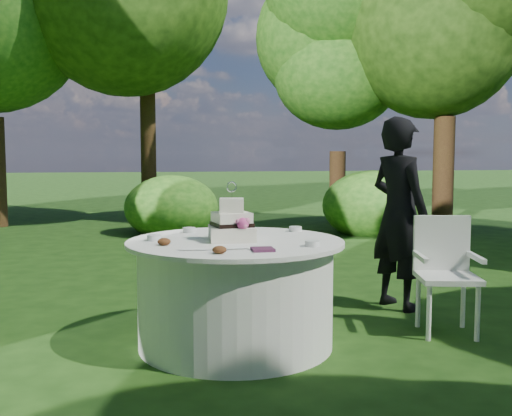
% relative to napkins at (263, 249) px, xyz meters
% --- Properties ---
extents(ground, '(80.00, 80.00, 0.00)m').
position_rel_napkins_xyz_m(ground, '(-0.11, 0.49, -0.78)').
color(ground, '#16340E').
rests_on(ground, ground).
extents(napkins, '(0.14, 0.14, 0.02)m').
position_rel_napkins_xyz_m(napkins, '(0.00, 0.00, 0.00)').
color(napkins, '#4B203D').
rests_on(napkins, table).
extents(feather_plume, '(0.48, 0.07, 0.01)m').
position_rel_napkins_xyz_m(feather_plume, '(-0.30, 0.10, -0.00)').
color(feather_plume, white).
rests_on(feather_plume, table).
extents(guest, '(0.61, 0.73, 1.71)m').
position_rel_napkins_xyz_m(guest, '(1.49, 1.29, 0.08)').
color(guest, black).
rests_on(guest, ground).
extents(table, '(1.56, 1.56, 0.77)m').
position_rel_napkins_xyz_m(table, '(-0.11, 0.49, -0.39)').
color(table, silver).
rests_on(table, ground).
extents(cake, '(0.33, 0.34, 0.43)m').
position_rel_napkins_xyz_m(cake, '(-0.13, 0.48, 0.10)').
color(cake, beige).
rests_on(cake, table).
extents(chair, '(0.53, 0.53, 0.90)m').
position_rel_napkins_xyz_m(chair, '(1.55, 0.55, -0.26)').
color(chair, silver).
rests_on(chair, ground).
extents(votives, '(1.21, 0.95, 0.04)m').
position_rel_napkins_xyz_m(votives, '(-0.07, 0.64, 0.01)').
color(votives, silver).
rests_on(votives, table).
extents(petal_cups, '(0.42, 0.49, 0.05)m').
position_rel_napkins_xyz_m(petal_cups, '(-0.45, 0.14, 0.02)').
color(petal_cups, '#562D16').
rests_on(petal_cups, table).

